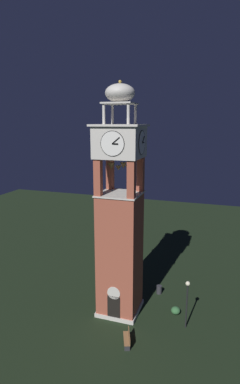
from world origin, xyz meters
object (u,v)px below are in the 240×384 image
(park_bench, at_px, (127,338))
(lamp_post, at_px, (187,296))
(clock_tower, at_px, (120,224))
(trash_bin, at_px, (159,290))

(park_bench, height_order, lamp_post, lamp_post)
(clock_tower, distance_m, lamp_post, 7.75)
(park_bench, distance_m, lamp_post, 5.59)
(trash_bin, bearing_deg, clock_tower, -126.27)
(clock_tower, distance_m, park_bench, 8.61)
(park_bench, bearing_deg, trash_bin, 83.59)
(trash_bin, bearing_deg, park_bench, -96.41)
(clock_tower, bearing_deg, lamp_post, -5.99)
(park_bench, relative_size, trash_bin, 2.07)
(lamp_post, xyz_separation_m, trash_bin, (-3.03, 4.34, -2.40))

